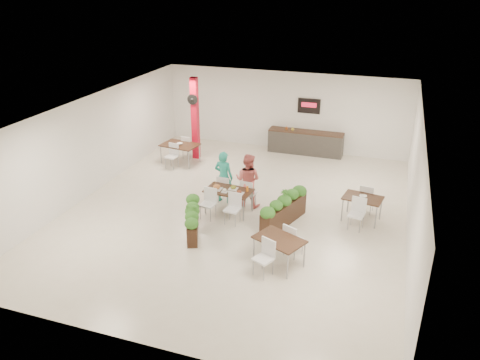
% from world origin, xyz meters
% --- Properties ---
extents(ground, '(12.00, 12.00, 0.00)m').
position_xyz_m(ground, '(0.00, 0.00, 0.00)').
color(ground, beige).
rests_on(ground, ground).
extents(room_shell, '(10.10, 12.10, 3.22)m').
position_xyz_m(room_shell, '(0.00, 0.00, 2.01)').
color(room_shell, white).
rests_on(room_shell, ground).
extents(red_column, '(0.40, 0.41, 3.20)m').
position_xyz_m(red_column, '(-3.00, 3.79, 1.64)').
color(red_column, '#B30B22').
rests_on(red_column, ground).
extents(service_counter, '(3.00, 0.64, 2.20)m').
position_xyz_m(service_counter, '(1.00, 5.65, 0.49)').
color(service_counter, '#322F2C').
rests_on(service_counter, ground).
extents(main_table, '(1.47, 1.73, 0.92)m').
position_xyz_m(main_table, '(-0.22, -0.18, 0.64)').
color(main_table, black).
rests_on(main_table, ground).
extents(diner_man, '(0.66, 0.47, 1.71)m').
position_xyz_m(diner_man, '(-0.61, 0.48, 0.85)').
color(diner_man, teal).
rests_on(diner_man, ground).
extents(diner_woman, '(0.89, 0.73, 1.71)m').
position_xyz_m(diner_woman, '(0.19, 0.48, 0.86)').
color(diner_woman, '#DD6662').
rests_on(diner_woman, ground).
extents(planter_left, '(0.92, 1.67, 0.92)m').
position_xyz_m(planter_left, '(-0.74, -1.67, 0.49)').
color(planter_left, black).
rests_on(planter_left, ground).
extents(planter_right, '(0.96, 2.02, 1.10)m').
position_xyz_m(planter_right, '(1.57, -0.38, 0.51)').
color(planter_right, black).
rests_on(planter_right, ground).
extents(side_table_a, '(1.49, 1.66, 0.92)m').
position_xyz_m(side_table_a, '(-3.37, 3.10, 0.64)').
color(side_table_a, black).
rests_on(side_table_a, ground).
extents(side_table_b, '(1.21, 1.67, 0.92)m').
position_xyz_m(side_table_b, '(3.69, 0.60, 0.62)').
color(side_table_b, black).
rests_on(side_table_b, ground).
extents(side_table_c, '(1.42, 1.65, 0.92)m').
position_xyz_m(side_table_c, '(1.94, -2.44, 0.62)').
color(side_table_c, black).
rests_on(side_table_c, ground).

